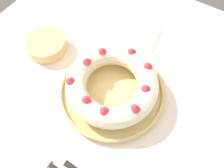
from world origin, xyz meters
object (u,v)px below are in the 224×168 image
at_px(serving_dish, 112,91).
at_px(side_bowl, 46,45).
at_px(bundt_cake, 112,84).
at_px(cake_knife, 66,163).
at_px(napkin, 145,35).

distance_m(serving_dish, side_bowl, 0.30).
relative_size(bundt_cake, cake_knife, 1.74).
bearing_deg(napkin, serving_dish, -175.09).
height_order(bundt_cake, side_bowl, bundt_cake).
bearing_deg(napkin, cake_knife, -176.35).
bearing_deg(cake_knife, bundt_cake, 0.60).
relative_size(serving_dish, napkin, 2.37).
bearing_deg(napkin, bundt_cake, -175.08).
xyz_separation_m(serving_dish, napkin, (0.28, 0.02, -0.01)).
bearing_deg(bundt_cake, side_bowl, 84.73).
xyz_separation_m(bundt_cake, side_bowl, (0.03, 0.30, -0.04)).
relative_size(serving_dish, side_bowl, 2.40).
distance_m(bundt_cake, side_bowl, 0.30).
height_order(cake_knife, side_bowl, side_bowl).
xyz_separation_m(cake_knife, side_bowl, (0.29, 0.31, 0.02)).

